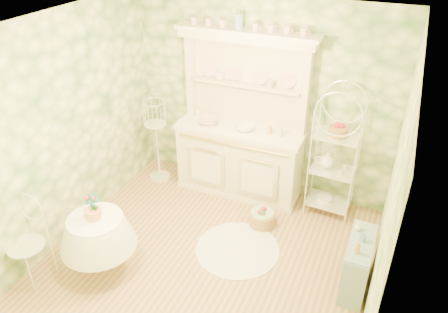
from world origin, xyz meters
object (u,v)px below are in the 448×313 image
at_px(kitchen_dresser, 240,119).
at_px(bakers_rack, 335,155).
at_px(round_table, 99,242).
at_px(floor_basket, 262,218).
at_px(side_shelf, 357,264).
at_px(cafe_chair, 26,245).
at_px(birdcage_stand, 157,138).

relative_size(kitchen_dresser, bakers_rack, 1.30).
relative_size(round_table, floor_basket, 2.44).
bearing_deg(round_table, side_shelf, 17.95).
distance_m(kitchen_dresser, side_shelf, 2.36).
xyz_separation_m(round_table, floor_basket, (1.43, 1.46, -0.28)).
distance_m(cafe_chair, birdcage_stand, 2.36).
height_order(bakers_rack, cafe_chair, bakers_rack).
bearing_deg(floor_basket, kitchen_dresser, 132.13).
distance_m(round_table, birdcage_stand, 1.97).
xyz_separation_m(side_shelf, floor_basket, (-1.26, 0.59, -0.20)).
distance_m(bakers_rack, side_shelf, 1.46).
bearing_deg(floor_basket, side_shelf, -24.98).
xyz_separation_m(bakers_rack, birdcage_stand, (-2.51, -0.18, -0.20)).
distance_m(side_shelf, floor_basket, 1.41).
relative_size(birdcage_stand, floor_basket, 4.33).
distance_m(kitchen_dresser, birdcage_stand, 1.32).
relative_size(cafe_chair, birdcage_stand, 0.68).
bearing_deg(kitchen_dresser, round_table, -112.10).
xyz_separation_m(kitchen_dresser, cafe_chair, (-1.48, -2.51, -0.68)).
bearing_deg(birdcage_stand, side_shelf, -18.83).
height_order(bakers_rack, birdcage_stand, bakers_rack).
xyz_separation_m(bakers_rack, side_shelf, (0.55, -1.22, -0.58)).
relative_size(round_table, cafe_chair, 0.83).
bearing_deg(floor_basket, bakers_rack, 41.56).
height_order(side_shelf, floor_basket, side_shelf).
height_order(cafe_chair, birdcage_stand, birdcage_stand).
relative_size(kitchen_dresser, round_table, 2.98).
xyz_separation_m(kitchen_dresser, floor_basket, (0.58, -0.64, -1.04)).
relative_size(cafe_chair, floor_basket, 2.93).
bearing_deg(floor_basket, round_table, -134.34).
bearing_deg(kitchen_dresser, bakers_rack, -0.10).
relative_size(kitchen_dresser, floor_basket, 7.26).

